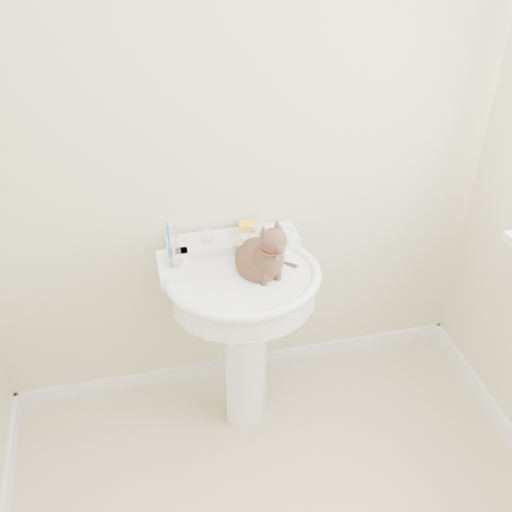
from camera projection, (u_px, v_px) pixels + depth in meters
wall_back at (236, 145)px, 2.36m from camera, size 2.20×0.00×2.50m
baseboard_back at (241, 364)px, 3.05m from camera, size 2.20×0.02×0.09m
pedestal_sink at (243, 302)px, 2.45m from camera, size 0.64×0.63×0.88m
faucet at (235, 235)px, 2.44m from camera, size 0.28×0.12×0.14m
soap_bar at (249, 226)px, 2.54m from camera, size 0.10×0.07×0.03m
toothbrush_cup at (173, 254)px, 2.32m from camera, size 0.07×0.07×0.19m
cat at (262, 258)px, 2.32m from camera, size 0.20×0.26×0.38m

